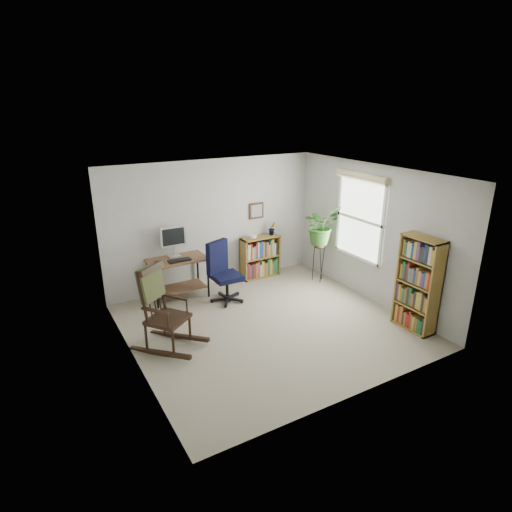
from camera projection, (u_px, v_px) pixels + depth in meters
floor at (268, 325)px, 6.82m from camera, size 4.20×4.00×0.00m
ceiling at (270, 174)px, 6.01m from camera, size 4.20×4.00×0.00m
wall_back at (214, 224)px, 8.04m from camera, size 4.20×0.00×2.40m
wall_front at (363, 306)px, 4.78m from camera, size 4.20×0.00×2.40m
wall_left at (129, 282)px, 5.43m from camera, size 0.00×4.00×2.40m
wall_right at (372, 234)px, 7.40m from camera, size 0.00×4.00×2.40m
window at (360, 219)px, 7.56m from camera, size 0.12×1.20×1.50m
desk at (178, 278)px, 7.68m from camera, size 1.03×0.57×0.74m
monitor at (173, 242)px, 7.57m from camera, size 0.46×0.16×0.56m
keyboard at (179, 260)px, 7.45m from camera, size 0.40×0.15×0.02m
office_chair at (227, 272)px, 7.48m from camera, size 0.78×0.78×1.10m
rocking_chair at (167, 308)px, 6.01m from camera, size 1.16×1.25×1.25m
low_bookshelf at (260, 257)px, 8.59m from camera, size 0.80×0.27×0.84m
tall_bookshelf at (418, 284)px, 6.49m from camera, size 0.28×0.66×1.50m
plant_stand at (319, 261)px, 8.38m from camera, size 0.24×0.24×0.84m
spider_plant at (322, 207)px, 8.01m from camera, size 1.69×1.88×1.46m
potted_plant_small at (272, 232)px, 8.57m from camera, size 0.13×0.24×0.11m
framed_picture at (257, 211)px, 8.40m from camera, size 0.32×0.04×0.32m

